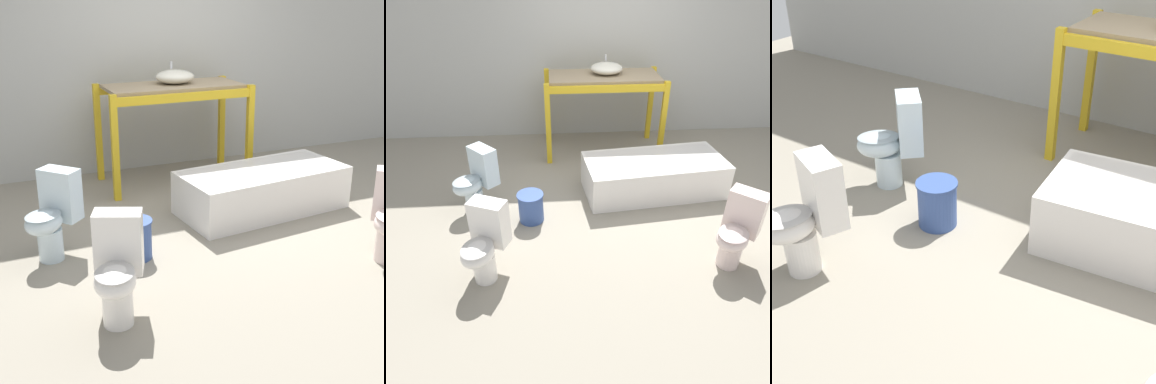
% 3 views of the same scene
% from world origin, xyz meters
% --- Properties ---
extents(ground_plane, '(12.00, 12.00, 0.00)m').
position_xyz_m(ground_plane, '(0.00, 0.00, 0.00)').
color(ground_plane, gray).
extents(warehouse_wall_rear, '(10.80, 0.08, 3.20)m').
position_xyz_m(warehouse_wall_rear, '(0.00, 1.92, 1.60)').
color(warehouse_wall_rear, '#ADADA8').
rests_on(warehouse_wall_rear, ground_plane).
extents(shelving_rack, '(1.66, 0.81, 1.13)m').
position_xyz_m(shelving_rack, '(-0.12, 1.24, 0.94)').
color(shelving_rack, gold).
rests_on(shelving_rack, ground_plane).
extents(sink_basin, '(0.44, 0.40, 0.23)m').
position_xyz_m(sink_basin, '(-0.08, 1.28, 1.21)').
color(sink_basin, silver).
rests_on(sink_basin, shelving_rack).
extents(bathtub_main, '(1.76, 0.93, 0.44)m').
position_xyz_m(bathtub_main, '(0.37, 0.02, 0.25)').
color(bathtub_main, white).
rests_on(bathtub_main, ground_plane).
extents(toilet_near, '(0.47, 0.58, 0.74)m').
position_xyz_m(toilet_near, '(-1.49, -1.32, 0.38)').
color(toilet_near, white).
rests_on(toilet_near, ground_plane).
extents(toilet_far, '(0.57, 0.56, 0.74)m').
position_xyz_m(toilet_far, '(-1.74, -0.21, 0.38)').
color(toilet_far, silver).
rests_on(toilet_far, ground_plane).
extents(toilet_extra, '(0.56, 0.57, 0.74)m').
position_xyz_m(toilet_extra, '(0.82, -1.31, 0.38)').
color(toilet_extra, silver).
rests_on(toilet_extra, ground_plane).
extents(bucket_white, '(0.29, 0.29, 0.34)m').
position_xyz_m(bucket_white, '(-1.12, -0.49, 0.18)').
color(bucket_white, '#334C8C').
rests_on(bucket_white, ground_plane).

